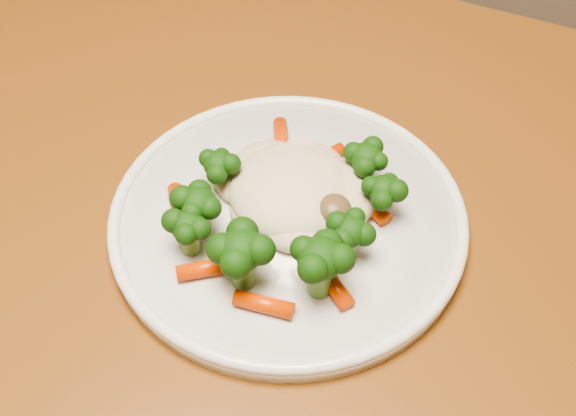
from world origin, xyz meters
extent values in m
cube|color=brown|center=(0.20, -0.03, 0.73)|extent=(1.40, 1.03, 0.04)
cube|color=brown|center=(-0.33, 0.42, 0.35)|extent=(0.07, 0.07, 0.71)
cylinder|color=white|center=(0.13, 0.05, 0.76)|extent=(0.27, 0.27, 0.01)
ellipsoid|color=beige|center=(0.13, 0.07, 0.79)|extent=(0.12, 0.10, 0.04)
ellipsoid|color=black|center=(0.08, 0.02, 0.78)|extent=(0.04, 0.04, 0.04)
ellipsoid|color=black|center=(0.12, -0.02, 0.79)|extent=(0.05, 0.05, 0.05)
ellipsoid|color=black|center=(0.17, -0.01, 0.79)|extent=(0.05, 0.05, 0.05)
ellipsoid|color=black|center=(0.19, 0.03, 0.78)|extent=(0.04, 0.04, 0.04)
ellipsoid|color=black|center=(0.20, 0.08, 0.78)|extent=(0.04, 0.04, 0.03)
ellipsoid|color=black|center=(0.18, 0.10, 0.78)|extent=(0.04, 0.04, 0.04)
ellipsoid|color=black|center=(0.07, 0.06, 0.78)|extent=(0.04, 0.04, 0.03)
ellipsoid|color=black|center=(0.08, 0.00, 0.78)|extent=(0.04, 0.04, 0.04)
cylinder|color=#EF4705|center=(0.11, 0.12, 0.77)|extent=(0.03, 0.06, 0.01)
cylinder|color=#EF4705|center=(0.14, 0.11, 0.77)|extent=(0.04, 0.04, 0.01)
cylinder|color=#EF4705|center=(0.19, 0.08, 0.77)|extent=(0.04, 0.04, 0.01)
cylinder|color=#EF4705|center=(0.05, 0.03, 0.77)|extent=(0.03, 0.04, 0.01)
cylinder|color=#EF4705|center=(0.10, -0.02, 0.77)|extent=(0.05, 0.03, 0.01)
cylinder|color=#EF4705|center=(0.14, -0.03, 0.77)|extent=(0.04, 0.01, 0.01)
cylinder|color=#EF4705|center=(0.18, 0.00, 0.77)|extent=(0.04, 0.04, 0.01)
ellipsoid|color=brown|center=(0.15, 0.07, 0.78)|extent=(0.03, 0.03, 0.02)
ellipsoid|color=brown|center=(0.17, 0.05, 0.78)|extent=(0.03, 0.03, 0.02)
ellipsoid|color=brown|center=(0.12, 0.06, 0.78)|extent=(0.02, 0.02, 0.01)
cube|color=#D5B78E|center=(0.13, 0.10, 0.78)|extent=(0.03, 0.02, 0.01)
cube|color=#D5B78E|center=(0.14, 0.10, 0.78)|extent=(0.03, 0.02, 0.01)
camera|label=1|loc=(0.24, -0.29, 1.18)|focal=45.00mm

